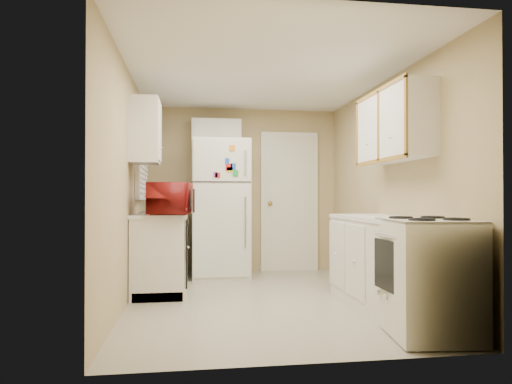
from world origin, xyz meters
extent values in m
plane|color=#B5AF98|center=(0.00, 0.00, 0.00)|extent=(3.80, 3.80, 0.00)
plane|color=white|center=(0.00, 0.00, 2.40)|extent=(3.80, 3.80, 0.00)
plane|color=tan|center=(-1.40, 0.00, 1.20)|extent=(3.80, 3.80, 0.00)
plane|color=tan|center=(1.40, 0.00, 1.20)|extent=(3.80, 3.80, 0.00)
plane|color=tan|center=(0.00, 1.90, 1.20)|extent=(2.80, 2.80, 0.00)
plane|color=tan|center=(0.00, -1.90, 1.20)|extent=(2.80, 2.80, 0.00)
cube|color=silver|center=(-1.10, 0.90, 0.45)|extent=(0.60, 1.80, 0.90)
cube|color=black|center=(-0.81, 0.30, 0.49)|extent=(0.03, 0.58, 0.72)
cube|color=gray|center=(-1.10, 1.05, 0.86)|extent=(0.54, 0.74, 0.16)
imported|color=maroon|center=(-0.98, 0.24, 1.05)|extent=(0.65, 0.40, 0.41)
imported|color=silver|center=(-1.15, 1.35, 1.00)|extent=(0.10, 0.10, 0.19)
cube|color=silver|center=(-1.36, 1.05, 1.60)|extent=(0.10, 0.98, 1.08)
cube|color=silver|center=(-1.25, 0.22, 1.80)|extent=(0.30, 0.45, 0.70)
cube|color=silver|center=(-0.36, 1.50, 0.94)|extent=(0.78, 0.76, 1.87)
cube|color=silver|center=(-0.40, 1.75, 2.00)|extent=(0.70, 0.30, 0.40)
cube|color=silver|center=(0.70, 1.86, 1.02)|extent=(0.86, 0.06, 2.08)
cube|color=silver|center=(1.10, -0.80, 0.45)|extent=(0.60, 2.00, 0.90)
cube|color=silver|center=(1.08, -1.45, 0.46)|extent=(0.70, 0.83, 0.92)
cube|color=silver|center=(1.25, -0.50, 1.80)|extent=(0.30, 1.20, 0.70)
camera|label=1|loc=(-0.76, -4.80, 1.09)|focal=32.00mm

